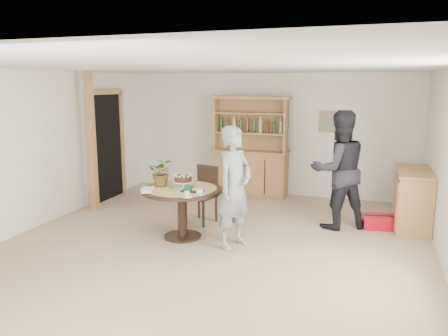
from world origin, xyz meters
The scene contains 17 objects.
ground centered at (0.00, 0.00, 0.00)m, with size 7.00×7.00×0.00m, color tan.
room_shell centered at (0.00, 0.01, 1.74)m, with size 6.04×7.04×2.52m.
doorway centered at (-2.93, 2.00, 1.11)m, with size 0.13×1.10×2.18m.
pine_post centered at (-2.70, 1.20, 1.25)m, with size 0.12×0.12×2.50m, color tan.
hutch centered at (-0.30, 3.24, 0.69)m, with size 1.62×0.54×2.04m.
sideboard centered at (2.74, 2.00, 0.47)m, with size 0.54×1.26×0.94m.
dining_table centered at (-0.56, 0.36, 0.60)m, with size 1.20×1.20×0.76m.
dining_chair centered at (-0.53, 1.19, 0.54)m, with size 0.51×0.51×0.95m.
birthday_cake centered at (-0.56, 0.41, 0.88)m, with size 0.30×0.30×0.20m.
flower_vase centered at (-0.91, 0.41, 0.97)m, with size 0.38×0.33×0.42m, color #3F7233.
gift_tray centered at (-0.34, 0.24, 0.79)m, with size 0.30×0.20×0.08m.
coffee_cup_a centered at (-0.16, 0.08, 0.80)m, with size 0.15×0.15×0.09m.
coffee_cup_b centered at (-0.28, -0.09, 0.79)m, with size 0.15×0.15×0.08m.
napkins centered at (-0.97, 0.05, 0.77)m, with size 0.24×0.33×0.03m.
teen_boy centered at (0.29, 0.26, 0.86)m, with size 0.63×0.41×1.72m, color gray.
adult_person centered at (1.60, 1.61, 0.94)m, with size 0.92×0.71×1.88m, color black.
red_suitcase centered at (2.29, 1.81, 0.10)m, with size 0.66×0.49×0.21m.
Camera 1 is at (2.08, -5.37, 2.27)m, focal length 35.00 mm.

